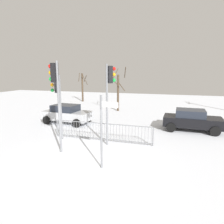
% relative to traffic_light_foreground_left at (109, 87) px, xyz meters
% --- Properties ---
extents(ground_plane, '(60.00, 60.00, 0.00)m').
position_rel_traffic_light_foreground_left_xyz_m(ground_plane, '(-0.61, -2.45, -3.23)').
color(ground_plane, white).
extents(traffic_light_foreground_left, '(0.47, 0.46, 4.41)m').
position_rel_traffic_light_foreground_left_xyz_m(traffic_light_foreground_left, '(0.00, 0.00, 0.00)').
color(traffic_light_foreground_left, slate).
rests_on(traffic_light_foreground_left, ground).
extents(traffic_light_rear_right, '(0.48, 0.46, 3.82)m').
position_rel_traffic_light_foreground_left_xyz_m(traffic_light_rear_right, '(-3.14, -0.09, -0.43)').
color(traffic_light_rear_right, slate).
rests_on(traffic_light_rear_right, ground).
extents(traffic_light_rear_left, '(0.56, 0.36, 4.51)m').
position_rel_traffic_light_foreground_left_xyz_m(traffic_light_rear_left, '(-2.14, -1.76, 0.07)').
color(traffic_light_rear_left, slate).
rests_on(traffic_light_rear_left, ground).
extents(direction_sign_post, '(0.78, 0.17, 3.09)m').
position_rel_traffic_light_foreground_left_xyz_m(direction_sign_post, '(0.61, -2.80, -1.50)').
color(direction_sign_post, slate).
rests_on(direction_sign_post, ground).
extents(pedestrian_guard_railing, '(6.00, 0.11, 1.07)m').
position_rel_traffic_light_foreground_left_xyz_m(pedestrian_guard_railing, '(-0.61, 0.42, -2.68)').
color(pedestrian_guard_railing, slate).
rests_on(pedestrian_guard_railing, ground).
extents(car_silver_mid, '(3.91, 2.14, 1.47)m').
position_rel_traffic_light_foreground_left_xyz_m(car_silver_mid, '(-4.69, 3.54, -2.47)').
color(car_silver_mid, '#B2B5BA').
rests_on(car_silver_mid, ground).
extents(car_black_near, '(3.86, 2.03, 1.47)m').
position_rel_traffic_light_foreground_left_xyz_m(car_black_near, '(4.60, 4.24, -2.47)').
color(car_black_near, black).
rests_on(car_black_near, ground).
extents(bare_tree_left, '(1.27, 1.37, 3.93)m').
position_rel_traffic_light_foreground_left_xyz_m(bare_tree_left, '(-8.71, 14.94, -1.15)').
color(bare_tree_left, '#473828').
rests_on(bare_tree_left, ground).
extents(bare_tree_right, '(2.02, 2.01, 4.52)m').
position_rel_traffic_light_foreground_left_xyz_m(bare_tree_right, '(-2.19, 9.71, -1.08)').
color(bare_tree_right, '#473828').
rests_on(bare_tree_right, ground).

